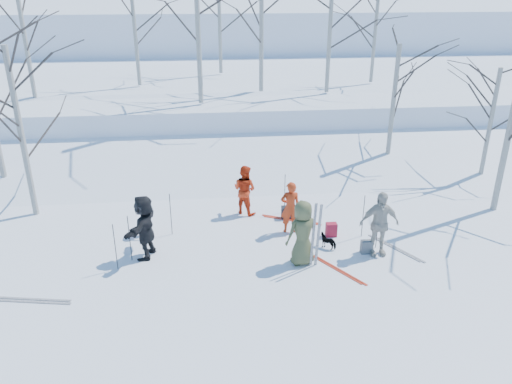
{
  "coord_description": "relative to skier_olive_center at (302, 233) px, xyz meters",
  "views": [
    {
      "loc": [
        -1.41,
        -12.05,
        7.14
      ],
      "look_at": [
        0.0,
        1.5,
        1.3
      ],
      "focal_mm": 35.0,
      "sensor_mm": 36.0,
      "label": 1
    }
  ],
  "objects": [
    {
      "name": "ski_pair_d",
      "position": [
        0.17,
        2.6,
        -0.9
      ],
      "size": [
        1.65,
        2.05,
        0.02
      ],
      "primitive_type": null,
      "rotation": [
        0.0,
        0.0,
        1.14
      ],
      "color": "red",
      "rests_on": "ground"
    },
    {
      "name": "birch_plateau_f",
      "position": [
        -5.68,
        14.21,
        4.01
      ],
      "size": [
        4.41,
        4.41,
        5.45
      ],
      "primitive_type": null,
      "color": "silver",
      "rests_on": "snow_plateau"
    },
    {
      "name": "upright_ski_left",
      "position": [
        0.24,
        -0.22,
        0.04
      ],
      "size": [
        0.12,
        0.17,
        1.9
      ],
      "primitive_type": "cube",
      "rotation": [
        0.07,
        0.0,
        0.33
      ],
      "color": "silver",
      "rests_on": "ground"
    },
    {
      "name": "ski_pole_b",
      "position": [
        -4.94,
        0.18,
        -0.24
      ],
      "size": [
        0.02,
        0.02,
        1.34
      ],
      "primitive_type": "cylinder",
      "color": "black",
      "rests_on": "ground"
    },
    {
      "name": "skier_cream_east",
      "position": [
        2.19,
        0.26,
        0.03
      ],
      "size": [
        1.11,
        0.47,
        1.89
      ],
      "primitive_type": "imported",
      "rotation": [
        0.0,
        0.0,
        0.01
      ],
      "color": "beige",
      "rests_on": "ground"
    },
    {
      "name": "ski_pole_e",
      "position": [
        2.08,
        1.31,
        -0.24
      ],
      "size": [
        0.02,
        0.02,
        1.34
      ],
      "primitive_type": "cylinder",
      "color": "black",
      "rests_on": "ground"
    },
    {
      "name": "dog",
      "position": [
        0.92,
        0.74,
        -0.69
      ],
      "size": [
        0.56,
        0.49,
        0.44
      ],
      "primitive_type": "imported",
      "rotation": [
        0.0,
        0.0,
        4.09
      ],
      "color": "black",
      "rests_on": "ground"
    },
    {
      "name": "birch_edge_c",
      "position": [
        8.04,
        5.38,
        1.21
      ],
      "size": [
        3.57,
        3.57,
        4.25
      ],
      "primitive_type": null,
      "color": "silver",
      "rests_on": "ground"
    },
    {
      "name": "birch_edge_a",
      "position": [
        -8.12,
        3.93,
        1.79
      ],
      "size": [
        4.37,
        4.37,
        5.39
      ],
      "primitive_type": null,
      "color": "silver",
      "rests_on": "ground"
    },
    {
      "name": "ski_pole_c",
      "position": [
        -3.59,
        2.03,
        -0.24
      ],
      "size": [
        0.02,
        0.02,
        1.34
      ],
      "primitive_type": "cylinder",
      "color": "black",
      "rests_on": "ground"
    },
    {
      "name": "backpack_red",
      "position": [
        1.18,
        1.42,
        -0.7
      ],
      "size": [
        0.32,
        0.22,
        0.42
      ],
      "primitive_type": "cube",
      "color": "maroon",
      "rests_on": "ground"
    },
    {
      "name": "far_hill",
      "position": [
        -1.04,
        38.49,
        1.09
      ],
      "size": [
        90.0,
        30.0,
        6.0
      ],
      "primitive_type": "cube",
      "color": "white",
      "rests_on": "ground"
    },
    {
      "name": "birch_plateau_e",
      "position": [
        6.19,
        13.75,
        3.61
      ],
      "size": [
        3.84,
        3.84,
        4.63
      ],
      "primitive_type": null,
      "color": "silver",
      "rests_on": "snow_plateau"
    },
    {
      "name": "ski_pair_b",
      "position": [
        0.89,
        -0.45,
        -0.9
      ],
      "size": [
        1.93,
        2.08,
        0.02
      ],
      "primitive_type": null,
      "rotation": [
        0.0,
        0.0,
        0.57
      ],
      "color": "red",
      "rests_on": "ground"
    },
    {
      "name": "skier_red_seated",
      "position": [
        -4.39,
        2.05,
        -0.46
      ],
      "size": [
        0.5,
        0.65,
        0.9
      ],
      "primitive_type": "imported",
      "rotation": [
        0.0,
        0.0,
        1.89
      ],
      "color": "#B93011",
      "rests_on": "ground"
    },
    {
      "name": "birch_plateau_d",
      "position": [
        -1.45,
        17.28,
        4.41
      ],
      "size": [
        4.97,
        4.97,
        6.25
      ],
      "primitive_type": null,
      "color": "silver",
      "rests_on": "snow_plateau"
    },
    {
      "name": "ski_pole_a",
      "position": [
        2.29,
        0.6,
        -0.24
      ],
      "size": [
        0.02,
        0.02,
        1.34
      ],
      "primitive_type": "cylinder",
      "color": "black",
      "rests_on": "ground"
    },
    {
      "name": "backpack_grey",
      "position": [
        1.91,
        0.34,
        -0.72
      ],
      "size": [
        0.3,
        0.2,
        0.38
      ],
      "primitive_type": "cube",
      "color": "#585B60",
      "rests_on": "ground"
    },
    {
      "name": "skier_olive_center",
      "position": [
        0.0,
        0.0,
        0.0
      ],
      "size": [
        1.03,
        0.83,
        1.82
      ],
      "primitive_type": "imported",
      "rotation": [
        0.0,
        0.0,
        3.46
      ],
      "color": "#484F2F",
      "rests_on": "ground"
    },
    {
      "name": "birch_plateau_h",
      "position": [
        -2.6,
        9.94,
        4.86
      ],
      "size": [
        5.6,
        5.6,
        7.15
      ],
      "primitive_type": null,
      "color": "silver",
      "rests_on": "snow_plateau"
    },
    {
      "name": "ski_pole_d",
      "position": [
        -4.62,
        0.63,
        -0.24
      ],
      "size": [
        0.02,
        0.02,
        1.34
      ],
      "primitive_type": "cylinder",
      "color": "black",
      "rests_on": "ground"
    },
    {
      "name": "skier_redor_behind",
      "position": [
        -1.27,
        3.31,
        -0.08
      ],
      "size": [
        1.02,
        0.99,
        1.66
      ],
      "primitive_type": "imported",
      "rotation": [
        0.0,
        0.0,
        2.47
      ],
      "color": "red",
      "rests_on": "ground"
    },
    {
      "name": "upright_ski_right",
      "position": [
        0.37,
        -0.25,
        0.04
      ],
      "size": [
        0.1,
        0.23,
        1.89
      ],
      "primitive_type": "cube",
      "rotation": [
        0.1,
        0.0,
        0.16
      ],
      "color": "silver",
      "rests_on": "ground"
    },
    {
      "name": "ski_pole_f",
      "position": [
        0.04,
        3.24,
        -0.24
      ],
      "size": [
        0.02,
        0.02,
        1.34
      ],
      "primitive_type": "cylinder",
      "color": "black",
      "rests_on": "ground"
    },
    {
      "name": "skier_grey_west",
      "position": [
        -4.22,
        0.8,
        0.0
      ],
      "size": [
        0.98,
        1.78,
        1.83
      ],
      "primitive_type": "imported",
      "rotation": [
        0.0,
        0.0,
        4.44
      ],
      "color": "black",
      "rests_on": "ground"
    },
    {
      "name": "ground",
      "position": [
        -1.04,
        0.49,
        -0.91
      ],
      "size": [
        120.0,
        120.0,
        0.0
      ],
      "primitive_type": "plane",
      "color": "white",
      "rests_on": "ground"
    },
    {
      "name": "birch_edge_e",
      "position": [
        4.8,
        6.82,
        1.56
      ],
      "size": [
        4.05,
        4.05,
        4.93
      ],
      "primitive_type": null,
      "color": "silver",
      "rests_on": "ground"
    },
    {
      "name": "ski_pair_c",
      "position": [
        -6.76,
        -1.07,
        -0.9
      ],
      "size": [
        0.88,
        1.97,
        0.02
      ],
      "primitive_type": null,
      "rotation": [
        0.0,
        0.0,
        1.39
      ],
      "color": "silver",
      "rests_on": "ground"
    },
    {
      "name": "ski_pair_a",
      "position": [
        2.85,
        0.48,
        -0.9
      ],
      "size": [
        1.82,
        2.07,
        0.02
      ],
      "primitive_type": null,
      "rotation": [
        0.0,
        0.0,
        0.51
      ],
      "color": "silver",
      "rests_on": "ground"
    },
    {
      "name": "snow_ramp",
      "position": [
        -1.04,
        7.49,
        -0.76
      ],
      "size": [
        70.0,
        9.49,
        4.12
      ],
      "primitive_type": "cube",
      "rotation": [
        0.3,
        0.0,
        0.0
      ],
      "color": "white",
      "rests_on": "ground"
    },
    {
      "name": "birch_plateau_c",
      "position": [
        0.26,
        12.06,
        4.42
      ],
      "size": [
        4.99,
        4.99,
        6.26
      ],
      "primitive_type": null,
      "color": "silver",
      "rests_on": "snow_plateau"
    },
    {
      "name": "snow_plateau",
      "position": [
        -1.04,
        17.49,
        0.09
      ],
      "size": [
        70.0,
        18.0,
        2.2
      ],
      "primitive_type": "cube",
      "color": "white",
      "rests_on": "ground"
    },
    {
      "name": "backpack_dark",
      "position": [
        0.04,
        2.77,
        -0.71
      ],
      "size": [
        0.34,
        0.24,
        0.4
      ],
      "primitive_type": "cube",
      "color": "black",
      "rests_on": "ground"
    },
    {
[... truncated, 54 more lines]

